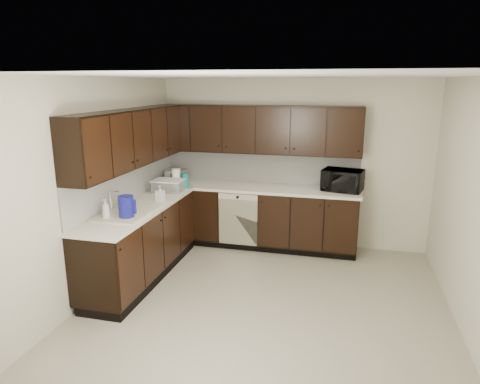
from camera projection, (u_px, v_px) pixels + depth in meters
name	position (u px, v px, depth m)	size (l,w,h in m)	color
floor	(267.00, 302.00, 4.88)	(4.00, 4.00, 0.00)	#A49D88
ceiling	(271.00, 76.00, 4.26)	(4.00, 4.00, 0.00)	white
wall_back	(292.00, 164.00, 6.45)	(4.00, 0.02, 2.50)	beige
wall_left	(102.00, 186.00, 5.04)	(0.02, 4.00, 2.50)	beige
wall_right	(474.00, 210.00, 4.10)	(0.02, 4.00, 2.50)	beige
wall_front	(211.00, 276.00, 2.69)	(4.00, 0.02, 2.50)	beige
lower_cabinets	(212.00, 230.00, 6.06)	(3.00, 2.80, 0.90)	black
countertop	(211.00, 195.00, 5.93)	(3.03, 2.83, 0.04)	silver
backsplash	(201.00, 173.00, 6.12)	(3.00, 2.80, 0.48)	silver
upper_cabinets	(206.00, 133.00, 5.83)	(3.00, 2.80, 0.70)	black
dishwasher	(238.00, 216.00, 6.24)	(0.58, 0.04, 0.78)	beige
sink	(128.00, 218.00, 5.05)	(0.54, 0.82, 0.42)	beige
microwave	(342.00, 180.00, 6.07)	(0.55, 0.37, 0.31)	black
soap_bottle_a	(160.00, 194.00, 5.53)	(0.09, 0.10, 0.21)	gray
soap_bottle_b	(106.00, 209.00, 4.80)	(0.09, 0.09, 0.23)	gray
toaster_oven	(176.00, 176.00, 6.60)	(0.31, 0.23, 0.20)	#ACACAE
storage_bin	(168.00, 186.00, 6.05)	(0.41, 0.30, 0.16)	white
blue_pitcher	(126.00, 207.00, 4.82)	(0.18, 0.18, 0.26)	#101296
teal_tumbler	(185.00, 181.00, 6.24)	(0.09, 0.09, 0.21)	#0B807F
paper_towel_roll	(176.00, 178.00, 6.25)	(0.13, 0.13, 0.28)	white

